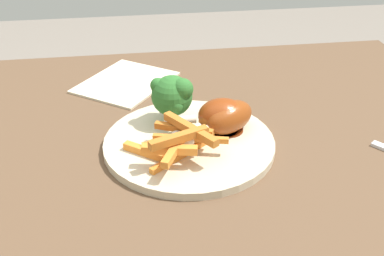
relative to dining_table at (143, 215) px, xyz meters
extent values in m
cube|color=brown|center=(0.00, 0.00, 0.08)|extent=(1.16, 0.84, 0.03)
cylinder|color=#443122|center=(0.52, 0.36, -0.28)|extent=(0.06, 0.06, 0.68)
cylinder|color=beige|center=(0.08, 0.03, 0.10)|extent=(0.25, 0.25, 0.01)
cylinder|color=#89A95E|center=(0.06, 0.09, 0.12)|extent=(0.01, 0.01, 0.02)
sphere|color=#2D692A|center=(0.06, 0.09, 0.15)|extent=(0.06, 0.06, 0.06)
sphere|color=#2D692A|center=(0.04, 0.10, 0.17)|extent=(0.02, 0.02, 0.02)
sphere|color=#2D692A|center=(0.07, 0.11, 0.15)|extent=(0.03, 0.03, 0.03)
sphere|color=#2D692A|center=(0.06, 0.11, 0.16)|extent=(0.03, 0.03, 0.03)
sphere|color=#2D692A|center=(0.08, 0.08, 0.17)|extent=(0.03, 0.03, 0.03)
sphere|color=#2D692A|center=(0.07, 0.07, 0.15)|extent=(0.02, 0.02, 0.02)
cube|color=orange|center=(0.06, -0.01, 0.11)|extent=(0.09, 0.07, 0.01)
cube|color=orange|center=(0.08, 0.00, 0.13)|extent=(0.10, 0.03, 0.01)
cube|color=orange|center=(0.04, -0.03, 0.13)|extent=(0.08, 0.03, 0.01)
cube|color=#C06C26|center=(0.07, 0.02, 0.13)|extent=(0.08, 0.04, 0.01)
cube|color=orange|center=(0.06, 0.02, 0.12)|extent=(0.11, 0.03, 0.01)
cube|color=#C06C25|center=(0.08, 0.00, 0.15)|extent=(0.07, 0.09, 0.01)
cube|color=orange|center=(0.02, 0.00, 0.11)|extent=(0.07, 0.06, 0.01)
cube|color=#BF6B25|center=(0.06, -0.02, 0.15)|extent=(0.08, 0.04, 0.01)
cube|color=orange|center=(0.06, 0.01, 0.12)|extent=(0.07, 0.01, 0.01)
cube|color=orange|center=(0.05, -0.04, 0.13)|extent=(0.04, 0.06, 0.01)
cylinder|color=#5F1F0A|center=(0.13, 0.06, 0.11)|extent=(0.05, 0.05, 0.00)
ellipsoid|color=maroon|center=(0.13, 0.06, 0.13)|extent=(0.07, 0.06, 0.05)
cylinder|color=beige|center=(0.07, 0.05, 0.13)|extent=(0.04, 0.01, 0.01)
sphere|color=silver|center=(0.05, 0.05, 0.13)|extent=(0.02, 0.02, 0.02)
cylinder|color=#5E230B|center=(0.14, 0.05, 0.11)|extent=(0.04, 0.04, 0.00)
ellipsoid|color=#873A12|center=(0.14, 0.05, 0.13)|extent=(0.10, 0.09, 0.05)
cylinder|color=beige|center=(0.09, 0.02, 0.13)|extent=(0.04, 0.03, 0.01)
sphere|color=silver|center=(0.07, 0.00, 0.13)|extent=(0.02, 0.02, 0.02)
cylinder|color=#5A240B|center=(0.13, 0.06, 0.11)|extent=(0.04, 0.04, 0.00)
ellipsoid|color=brown|center=(0.13, 0.06, 0.13)|extent=(0.09, 0.08, 0.04)
cylinder|color=beige|center=(0.08, 0.03, 0.13)|extent=(0.04, 0.03, 0.01)
sphere|color=silver|center=(0.06, 0.01, 0.13)|extent=(0.02, 0.02, 0.02)
cube|color=beige|center=(-0.01, 0.27, 0.10)|extent=(0.21, 0.22, 0.00)
camera|label=1|loc=(0.00, -0.54, 0.48)|focal=43.61mm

